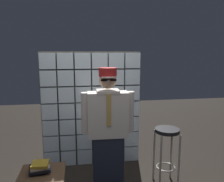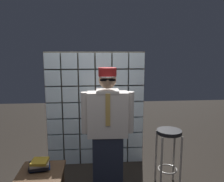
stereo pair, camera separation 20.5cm
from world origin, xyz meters
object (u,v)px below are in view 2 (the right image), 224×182
Objects in this scene: standing_person at (108,131)px; coffee_mug at (33,165)px; bar_stool at (169,145)px; side_table at (41,176)px; book_stack at (40,165)px.

standing_person is 13.35× the size of coffee_mug.
bar_stool is 1.70m from side_table.
standing_person is 3.24× the size of side_table.
side_table is (-0.80, -0.23, -0.46)m from standing_person.
coffee_mug is (-0.10, 0.05, 0.11)m from side_table.
side_table is 0.16m from coffee_mug.
book_stack is (-0.02, 0.04, 0.12)m from side_table.
bar_stool is at bearing 11.69° from side_table.
bar_stool is at bearing 9.79° from standing_person.
standing_person is at bearing 12.67° from book_stack.
standing_person is 0.99m from coffee_mug.
standing_person reaches higher than bar_stool.
bar_stool is 3.16× the size of book_stack.
bar_stool reaches higher than book_stack.
book_stack is at bearing -165.13° from standing_person.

